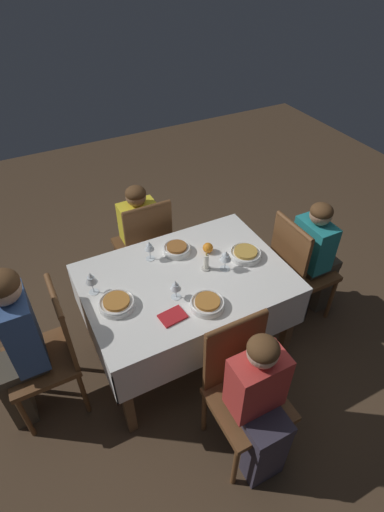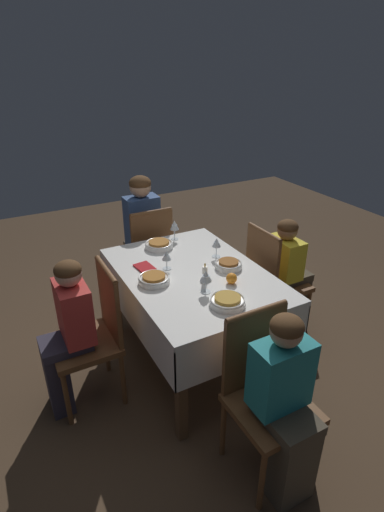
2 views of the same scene
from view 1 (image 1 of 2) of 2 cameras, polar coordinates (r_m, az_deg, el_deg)
ground_plane at (r=3.21m, az=-0.78°, el=-13.05°), size 8.00×8.00×0.00m
dining_table at (r=2.70m, az=-0.90°, el=-4.57°), size 1.35×0.95×0.78m
chair_east at (r=2.70m, az=-19.64°, el=-12.40°), size 0.42×0.42×0.97m
chair_north at (r=2.42m, az=7.19°, el=-17.92°), size 0.42×0.42×0.97m
chair_west at (r=3.17m, az=14.88°, el=-1.45°), size 0.42×0.42×0.97m
chair_south at (r=3.30m, az=-6.73°, el=1.71°), size 0.42×0.42×0.97m
person_adult_denim at (r=2.59m, az=-23.83°, el=-11.26°), size 0.34×0.30×1.22m
person_child_red at (r=2.31m, az=9.72°, el=-20.31°), size 0.30×0.33×1.07m
person_child_teal at (r=3.24m, az=17.35°, el=0.19°), size 0.33×0.30×1.06m
person_child_yellow at (r=3.42m, az=-7.86°, el=3.68°), size 0.30×0.33×1.01m
bowl_east at (r=2.47m, az=-10.69°, el=-6.65°), size 0.22×0.22×0.06m
wine_glass_east at (r=2.52m, az=-14.25°, el=-3.10°), size 0.07×0.07×0.17m
bowl_north at (r=2.43m, az=2.22°, el=-6.79°), size 0.21×0.21×0.06m
wine_glass_north at (r=2.43m, az=-2.36°, el=-4.26°), size 0.07×0.07×0.14m
bowl_west at (r=2.79m, az=7.64°, el=0.34°), size 0.22×0.22×0.06m
wine_glass_west at (r=2.62m, az=4.84°, el=-0.00°), size 0.08×0.08×0.16m
bowl_south at (r=2.81m, az=-2.18°, el=1.04°), size 0.20×0.20×0.06m
wine_glass_south at (r=2.71m, az=-6.13°, el=1.40°), size 0.07×0.07×0.15m
candle_centerpiece at (r=2.65m, az=2.03°, el=-1.01°), size 0.06×0.06×0.14m
orange_fruit at (r=2.80m, az=2.28°, el=1.18°), size 0.07×0.07×0.07m
napkin_red_folded at (r=2.39m, az=-2.78°, el=-8.60°), size 0.16×0.13×0.01m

